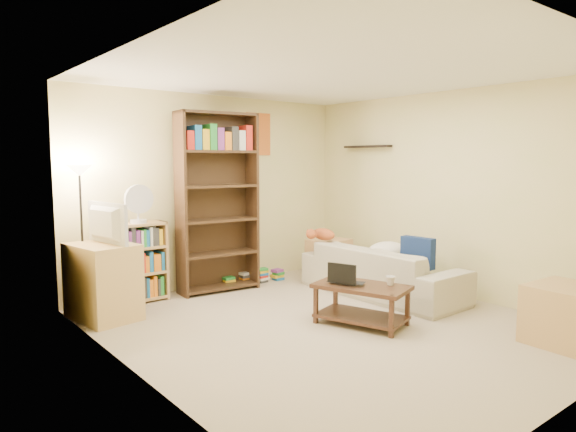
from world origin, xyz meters
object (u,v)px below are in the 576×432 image
at_px(laptop, 347,282).
at_px(tv_stand, 103,281).
at_px(sofa, 382,271).
at_px(desk_fan, 139,203).
at_px(end_cabinet, 564,314).
at_px(television, 101,224).
at_px(coffee_table, 361,299).
at_px(mug, 390,281).
at_px(tall_bookshelf, 218,198).
at_px(side_table, 329,259).
at_px(tabby_cat, 321,234).
at_px(floor_lamp, 80,196).
at_px(short_bookshelf, 135,263).

xyz_separation_m(laptop, tv_stand, (-1.90, 1.70, -0.03)).
xyz_separation_m(sofa, desk_fan, (-2.44, 1.54, 0.86)).
bearing_deg(end_cabinet, television, 131.84).
relative_size(coffee_table, laptop, 2.33).
relative_size(mug, tall_bookshelf, 0.05).
relative_size(tall_bookshelf, end_cabinet, 3.52).
xyz_separation_m(tv_stand, side_table, (3.12, -0.14, -0.12)).
xyz_separation_m(tabby_cat, tall_bookshelf, (-1.18, 0.65, 0.49)).
relative_size(tabby_cat, desk_fan, 1.07).
relative_size(coffee_table, floor_lamp, 0.64).
height_order(laptop, television, television).
height_order(tabby_cat, coffee_table, tabby_cat).
bearing_deg(short_bookshelf, tall_bookshelf, -8.81).
height_order(tall_bookshelf, floor_lamp, tall_bookshelf).
height_order(coffee_table, desk_fan, desk_fan).
relative_size(laptop, television, 0.60).
bearing_deg(desk_fan, tabby_cat, -18.77).
relative_size(mug, end_cabinet, 0.16).
relative_size(tv_stand, short_bookshelf, 0.85).
xyz_separation_m(short_bookshelf, side_table, (2.62, -0.51, -0.19)).
xyz_separation_m(mug, floor_lamp, (-2.27, 2.33, 0.83)).
xyz_separation_m(tabby_cat, short_bookshelf, (-2.23, 0.78, -0.23)).
bearing_deg(television, sofa, -120.96).
relative_size(coffee_table, short_bookshelf, 1.11).
distance_m(coffee_table, laptop, 0.22).
height_order(laptop, short_bookshelf, short_bookshelf).
bearing_deg(tall_bookshelf, laptop, -74.02).
xyz_separation_m(coffee_table, short_bookshelf, (-1.46, 2.22, 0.21)).
xyz_separation_m(coffee_table, desk_fan, (-1.41, 2.17, 0.91)).
bearing_deg(tv_stand, desk_fan, 21.95).
distance_m(tabby_cat, television, 2.78).
height_order(tabby_cat, tv_stand, tv_stand).
height_order(tv_stand, desk_fan, desk_fan).
relative_size(laptop, tall_bookshelf, 0.20).
height_order(tabby_cat, floor_lamp, floor_lamp).
relative_size(tabby_cat, tall_bookshelf, 0.21).
distance_m(mug, desk_fan, 2.95).
xyz_separation_m(sofa, television, (-3.00, 1.21, 0.70)).
bearing_deg(desk_fan, sofa, -32.25).
height_order(tv_stand, side_table, tv_stand).
height_order(television, short_bookshelf, television).
bearing_deg(floor_lamp, coffee_table, -46.04).
xyz_separation_m(tabby_cat, end_cabinet, (0.28, -2.95, -0.43)).
bearing_deg(coffee_table, television, 118.48).
distance_m(television, desk_fan, 0.67).
xyz_separation_m(tall_bookshelf, side_table, (1.57, -0.38, -0.91)).
height_order(mug, television, television).
xyz_separation_m(sofa, floor_lamp, (-3.10, 1.51, 0.98)).
bearing_deg(laptop, mug, -168.93).
xyz_separation_m(coffee_table, side_table, (1.16, 1.70, 0.02)).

